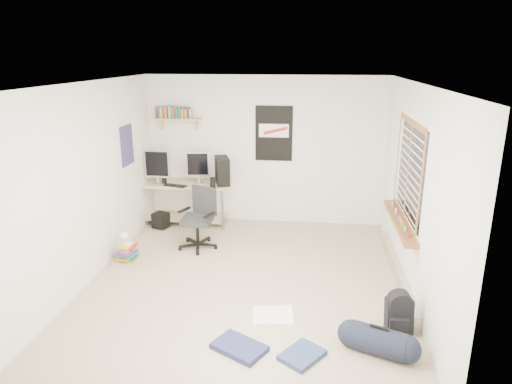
# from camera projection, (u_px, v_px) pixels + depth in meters

# --- Properties ---
(floor) EXTENTS (4.00, 4.50, 0.01)m
(floor) POSITION_uv_depth(u_px,v_px,m) (246.00, 280.00, 5.93)
(floor) COLOR gray
(floor) RESTS_ON ground
(ceiling) EXTENTS (4.00, 4.50, 0.01)m
(ceiling) POSITION_uv_depth(u_px,v_px,m) (245.00, 83.00, 5.21)
(ceiling) COLOR white
(ceiling) RESTS_ON ground
(back_wall) EXTENTS (4.00, 0.01, 2.50)m
(back_wall) POSITION_uv_depth(u_px,v_px,m) (265.00, 151.00, 7.71)
(back_wall) COLOR silver
(back_wall) RESTS_ON ground
(left_wall) EXTENTS (0.01, 4.50, 2.50)m
(left_wall) POSITION_uv_depth(u_px,v_px,m) (90.00, 182.00, 5.81)
(left_wall) COLOR silver
(left_wall) RESTS_ON ground
(right_wall) EXTENTS (0.01, 4.50, 2.50)m
(right_wall) POSITION_uv_depth(u_px,v_px,m) (415.00, 194.00, 5.34)
(right_wall) COLOR silver
(right_wall) RESTS_ON ground
(desk) EXTENTS (1.75, 1.23, 0.73)m
(desk) POSITION_uv_depth(u_px,v_px,m) (184.00, 202.00, 7.89)
(desk) COLOR #C3BD87
(desk) RESTS_ON floor
(monitor_left) EXTENTS (0.42, 0.11, 0.46)m
(monitor_left) POSITION_uv_depth(u_px,v_px,m) (158.00, 171.00, 7.57)
(monitor_left) COLOR #949398
(monitor_left) RESTS_ON desk
(monitor_right) EXTENTS (0.39, 0.16, 0.41)m
(monitor_right) POSITION_uv_depth(u_px,v_px,m) (199.00, 171.00, 7.66)
(monitor_right) COLOR #A2A1A6
(monitor_right) RESTS_ON desk
(pc_tower) EXTENTS (0.33, 0.47, 0.45)m
(pc_tower) POSITION_uv_depth(u_px,v_px,m) (222.00, 171.00, 7.59)
(pc_tower) COLOR black
(pc_tower) RESTS_ON desk
(keyboard) EXTENTS (0.39, 0.22, 0.02)m
(keyboard) POSITION_uv_depth(u_px,v_px,m) (175.00, 186.00, 7.51)
(keyboard) COLOR black
(keyboard) RESTS_ON desk
(speaker_left) EXTENTS (0.11, 0.11, 0.17)m
(speaker_left) POSITION_uv_depth(u_px,v_px,m) (164.00, 179.00, 7.64)
(speaker_left) COLOR black
(speaker_left) RESTS_ON desk
(speaker_right) EXTENTS (0.10, 0.10, 0.17)m
(speaker_right) POSITION_uv_depth(u_px,v_px,m) (213.00, 183.00, 7.41)
(speaker_right) COLOR black
(speaker_right) RESTS_ON desk
(office_chair) EXTENTS (0.79, 0.79, 0.92)m
(office_chair) POSITION_uv_depth(u_px,v_px,m) (197.00, 217.00, 6.80)
(office_chair) COLOR #262629
(office_chair) RESTS_ON floor
(wall_shelf) EXTENTS (0.80, 0.22, 0.24)m
(wall_shelf) POSITION_uv_depth(u_px,v_px,m) (178.00, 119.00, 7.62)
(wall_shelf) COLOR tan
(wall_shelf) RESTS_ON back_wall
(poster_back_wall) EXTENTS (0.62, 0.03, 0.92)m
(poster_back_wall) POSITION_uv_depth(u_px,v_px,m) (274.00, 134.00, 7.58)
(poster_back_wall) COLOR black
(poster_back_wall) RESTS_ON back_wall
(poster_left_wall) EXTENTS (0.02, 0.42, 0.60)m
(poster_left_wall) POSITION_uv_depth(u_px,v_px,m) (127.00, 145.00, 6.87)
(poster_left_wall) COLOR navy
(poster_left_wall) RESTS_ON left_wall
(window) EXTENTS (0.10, 1.50, 1.26)m
(window) POSITION_uv_depth(u_px,v_px,m) (407.00, 171.00, 5.57)
(window) COLOR brown
(window) RESTS_ON right_wall
(baseboard_heater) EXTENTS (0.08, 2.50, 0.18)m
(baseboard_heater) POSITION_uv_depth(u_px,v_px,m) (397.00, 272.00, 5.96)
(baseboard_heater) COLOR #B7B2A8
(baseboard_heater) RESTS_ON floor
(backpack) EXTENTS (0.29, 0.24, 0.36)m
(backpack) POSITION_uv_depth(u_px,v_px,m) (399.00, 316.00, 4.76)
(backpack) COLOR black
(backpack) RESTS_ON floor
(duffel_bag) EXTENTS (0.36, 0.36, 0.55)m
(duffel_bag) POSITION_uv_depth(u_px,v_px,m) (378.00, 341.00, 4.44)
(duffel_bag) COLOR black
(duffel_bag) RESTS_ON floor
(tshirt) EXTENTS (0.50, 0.44, 0.04)m
(tshirt) POSITION_uv_depth(u_px,v_px,m) (273.00, 316.00, 5.08)
(tshirt) COLOR white
(tshirt) RESTS_ON floor
(jeans_a) EXTENTS (0.61, 0.54, 0.06)m
(jeans_a) POSITION_uv_depth(u_px,v_px,m) (239.00, 347.00, 4.52)
(jeans_a) COLOR #23254F
(jeans_a) RESTS_ON floor
(jeans_b) EXTENTS (0.49, 0.51, 0.05)m
(jeans_b) POSITION_uv_depth(u_px,v_px,m) (302.00, 355.00, 4.41)
(jeans_b) COLOR navy
(jeans_b) RESTS_ON floor
(book_stack) EXTENTS (0.54, 0.50, 0.30)m
(book_stack) POSITION_uv_depth(u_px,v_px,m) (128.00, 251.00, 6.46)
(book_stack) COLOR brown
(book_stack) RESTS_ON floor
(desk_lamp) EXTENTS (0.14, 0.21, 0.20)m
(desk_lamp) POSITION_uv_depth(u_px,v_px,m) (127.00, 236.00, 6.37)
(desk_lamp) COLOR silver
(desk_lamp) RESTS_ON book_stack
(subwoofer) EXTENTS (0.29, 0.29, 0.25)m
(subwoofer) POSITION_uv_depth(u_px,v_px,m) (161.00, 220.00, 7.67)
(subwoofer) COLOR black
(subwoofer) RESTS_ON floor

